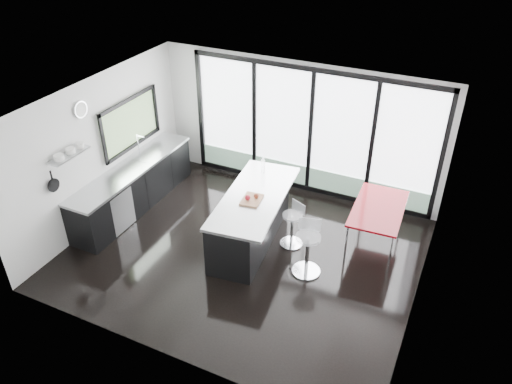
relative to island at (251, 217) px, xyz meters
The scene contains 11 objects.
floor 0.65m from the island, 82.06° to the right, with size 6.00×5.00×0.00m, color black.
ceiling 2.33m from the island, 82.06° to the right, with size 6.00×5.00×0.00m, color white.
wall_back 2.23m from the island, 81.01° to the left, with size 6.00×0.09×2.80m.
wall_front 3.03m from the island, 88.90° to the right, with size 6.00×0.00×2.80m, color silver.
wall_left 3.11m from the island, behind, with size 0.26×5.00×2.80m.
wall_right 3.21m from the island, ahead, with size 0.00×5.00×2.80m, color silver.
counter_cabinets 2.62m from the island, behind, with size 0.69×3.24×1.36m.
island is the anchor object (origin of this frame).
bar_stool_near 1.32m from the island, 18.03° to the right, with size 0.49×0.49×0.78m, color silver.
bar_stool_far 0.78m from the island, 14.81° to the left, with size 0.42×0.42×0.67m, color silver.
red_table 2.28m from the island, 22.23° to the left, with size 0.86×1.50×0.80m, color maroon.
Camera 1 is at (3.20, -6.25, 5.76)m, focal length 35.00 mm.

